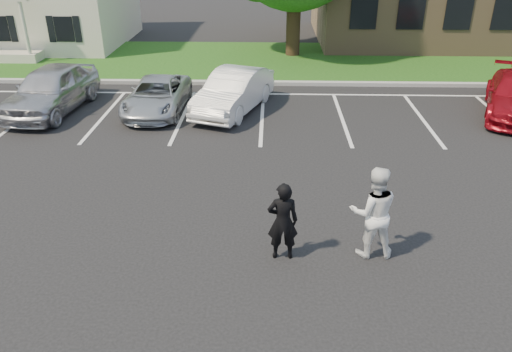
{
  "coord_description": "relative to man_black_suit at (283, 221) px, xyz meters",
  "views": [
    {
      "loc": [
        0.29,
        -8.56,
        6.11
      ],
      "look_at": [
        0.0,
        1.0,
        1.25
      ],
      "focal_mm": 35.0,
      "sensor_mm": 36.0,
      "label": 1
    }
  ],
  "objects": [
    {
      "name": "stall_lines",
      "position": [
        0.83,
        9.12,
        -0.84
      ],
      "size": [
        34.0,
        5.36,
        0.01
      ],
      "color": "silver",
      "rests_on": "ground"
    },
    {
      "name": "grass_strip",
      "position": [
        -0.57,
        16.17,
        -0.81
      ],
      "size": [
        44.0,
        8.0,
        0.08
      ],
      "primitive_type": "cube",
      "color": "#104110",
      "rests_on": "ground"
    },
    {
      "name": "curb",
      "position": [
        -0.57,
        12.17,
        -0.77
      ],
      "size": [
        40.0,
        0.3,
        0.15
      ],
      "primitive_type": "cube",
      "color": "gray",
      "rests_on": "ground"
    },
    {
      "name": "man_white_shirt",
      "position": [
        1.8,
        0.17,
        0.14
      ],
      "size": [
        0.97,
        0.76,
        1.96
      ],
      "primitive_type": "imported",
      "rotation": [
        0.0,
        0.0,
        3.16
      ],
      "color": "white",
      "rests_on": "ground"
    },
    {
      "name": "man_black_suit",
      "position": [
        0.0,
        0.0,
        0.0
      ],
      "size": [
        0.64,
        0.44,
        1.69
      ],
      "primitive_type": "imported",
      "rotation": [
        0.0,
        0.0,
        3.19
      ],
      "color": "black",
      "rests_on": "ground"
    },
    {
      "name": "car_silver_minivan",
      "position": [
        -4.35,
        8.72,
        -0.26
      ],
      "size": [
        2.04,
        4.25,
        1.17
      ],
      "primitive_type": "imported",
      "rotation": [
        0.0,
        0.0,
        -0.03
      ],
      "color": "#B3B6BB",
      "rests_on": "ground"
    },
    {
      "name": "car_silver_west",
      "position": [
        -8.11,
        8.64,
        -0.03
      ],
      "size": [
        2.4,
        4.95,
        1.63
      ],
      "primitive_type": "imported",
      "rotation": [
        0.0,
        0.0,
        -0.1
      ],
      "color": "#B6B6BB",
      "rests_on": "ground"
    },
    {
      "name": "car_white_sedan",
      "position": [
        -1.6,
        8.86,
        -0.12
      ],
      "size": [
        2.91,
        4.68,
        1.46
      ],
      "primitive_type": "imported",
      "rotation": [
        0.0,
        0.0,
        -0.34
      ],
      "color": "silver",
      "rests_on": "ground"
    },
    {
      "name": "ground_plane",
      "position": [
        -0.57,
        0.17,
        -0.85
      ],
      "size": [
        90.0,
        90.0,
        0.0
      ],
      "primitive_type": "plane",
      "color": "black",
      "rests_on": "ground"
    }
  ]
}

